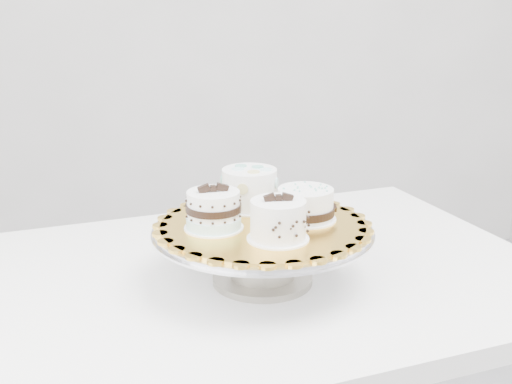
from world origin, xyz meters
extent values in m
cube|color=white|center=(-0.12, 0.06, 0.73)|extent=(1.22, 0.88, 0.04)
cube|color=white|center=(0.36, 0.44, 0.36)|extent=(0.06, 0.06, 0.71)
cylinder|color=gray|center=(-0.09, 0.01, 0.76)|extent=(0.18, 0.18, 0.01)
cylinder|color=gray|center=(-0.09, 0.01, 0.80)|extent=(0.12, 0.12, 0.09)
cylinder|color=silver|center=(-0.09, 0.01, 0.85)|extent=(0.38, 0.38, 0.01)
cylinder|color=silver|center=(-0.09, 0.01, 0.85)|extent=(0.39, 0.39, 0.00)
cylinder|color=gold|center=(-0.09, 0.01, 0.86)|extent=(0.43, 0.43, 0.01)
cylinder|color=white|center=(-0.08, -0.07, 0.86)|extent=(0.10, 0.10, 0.00)
cylinder|color=white|center=(-0.08, -0.07, 0.89)|extent=(0.10, 0.10, 0.06)
cylinder|color=white|center=(-0.17, 0.01, 0.86)|extent=(0.10, 0.10, 0.00)
cylinder|color=white|center=(-0.17, 0.01, 0.89)|extent=(0.09, 0.09, 0.06)
cylinder|color=#BFF0F2|center=(-0.17, 0.01, 0.87)|extent=(0.09, 0.09, 0.02)
cylinder|color=black|center=(-0.17, 0.01, 0.90)|extent=(0.09, 0.09, 0.01)
cylinder|color=white|center=(-0.09, 0.10, 0.86)|extent=(0.11, 0.11, 0.00)
cylinder|color=white|center=(-0.09, 0.10, 0.90)|extent=(0.11, 0.11, 0.07)
cylinder|color=white|center=(-0.01, 0.01, 0.86)|extent=(0.11, 0.11, 0.00)
cylinder|color=white|center=(-0.01, 0.01, 0.89)|extent=(0.10, 0.10, 0.05)
cylinder|color=black|center=(-0.01, 0.01, 0.88)|extent=(0.10, 0.10, 0.01)
camera|label=1|loc=(-0.36, -1.00, 1.24)|focal=45.00mm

